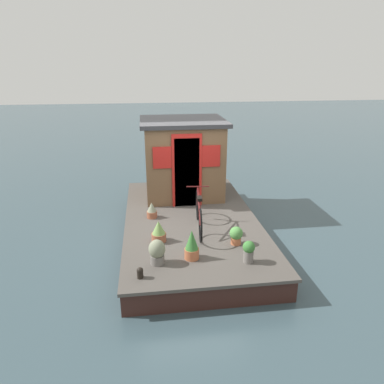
{
  "coord_description": "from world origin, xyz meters",
  "views": [
    {
      "loc": [
        -7.36,
        0.95,
        3.82
      ],
      "look_at": [
        -0.2,
        0.0,
        1.18
      ],
      "focal_mm": 33.05,
      "sensor_mm": 36.0,
      "label": 1
    }
  ],
  "objects_px": {
    "potted_plant_sage": "(159,232)",
    "mooring_bollard": "(140,272)",
    "houseboat_cabin": "(183,158)",
    "potted_plant_geranium": "(152,210)",
    "potted_plant_mint": "(236,235)",
    "potted_plant_thyme": "(249,251)",
    "potted_plant_lavender": "(192,245)",
    "bicycle": "(199,213)",
    "potted_plant_basil": "(157,252)"
  },
  "relations": [
    {
      "from": "houseboat_cabin",
      "to": "potted_plant_mint",
      "type": "height_order",
      "value": "houseboat_cabin"
    },
    {
      "from": "bicycle",
      "to": "potted_plant_basil",
      "type": "distance_m",
      "value": 1.58
    },
    {
      "from": "potted_plant_lavender",
      "to": "bicycle",
      "type": "bearing_deg",
      "value": -14.65
    },
    {
      "from": "potted_plant_geranium",
      "to": "mooring_bollard",
      "type": "xyz_separation_m",
      "value": [
        -2.42,
        0.26,
        -0.07
      ]
    },
    {
      "from": "potted_plant_lavender",
      "to": "potted_plant_basil",
      "type": "height_order",
      "value": "potted_plant_lavender"
    },
    {
      "from": "potted_plant_basil",
      "to": "potted_plant_sage",
      "type": "bearing_deg",
      "value": -4.42
    },
    {
      "from": "potted_plant_sage",
      "to": "potted_plant_lavender",
      "type": "bearing_deg",
      "value": -142.82
    },
    {
      "from": "houseboat_cabin",
      "to": "potted_plant_lavender",
      "type": "distance_m",
      "value": 3.47
    },
    {
      "from": "potted_plant_basil",
      "to": "potted_plant_lavender",
      "type": "bearing_deg",
      "value": -82.0
    },
    {
      "from": "potted_plant_thyme",
      "to": "potted_plant_geranium",
      "type": "height_order",
      "value": "potted_plant_thyme"
    },
    {
      "from": "potted_plant_sage",
      "to": "potted_plant_mint",
      "type": "relative_size",
      "value": 1.2
    },
    {
      "from": "potted_plant_sage",
      "to": "mooring_bollard",
      "type": "bearing_deg",
      "value": 163.77
    },
    {
      "from": "houseboat_cabin",
      "to": "potted_plant_geranium",
      "type": "bearing_deg",
      "value": 148.92
    },
    {
      "from": "mooring_bollard",
      "to": "potted_plant_basil",
      "type": "bearing_deg",
      "value": -35.49
    },
    {
      "from": "potted_plant_lavender",
      "to": "potted_plant_basil",
      "type": "relative_size",
      "value": 1.24
    },
    {
      "from": "potted_plant_thyme",
      "to": "potted_plant_mint",
      "type": "bearing_deg",
      "value": 4.26
    },
    {
      "from": "potted_plant_sage",
      "to": "potted_plant_basil",
      "type": "xyz_separation_m",
      "value": [
        -0.83,
        0.06,
        0.03
      ]
    },
    {
      "from": "potted_plant_basil",
      "to": "potted_plant_thyme",
      "type": "bearing_deg",
      "value": -96.06
    },
    {
      "from": "bicycle",
      "to": "potted_plant_thyme",
      "type": "bearing_deg",
      "value": -154.87
    },
    {
      "from": "potted_plant_mint",
      "to": "potted_plant_sage",
      "type": "bearing_deg",
      "value": 78.08
    },
    {
      "from": "bicycle",
      "to": "houseboat_cabin",
      "type": "bearing_deg",
      "value": 2.39
    },
    {
      "from": "potted_plant_thyme",
      "to": "houseboat_cabin",
      "type": "bearing_deg",
      "value": 11.86
    },
    {
      "from": "potted_plant_sage",
      "to": "potted_plant_geranium",
      "type": "xyz_separation_m",
      "value": [
        1.17,
        0.11,
        -0.03
      ]
    },
    {
      "from": "potted_plant_geranium",
      "to": "potted_plant_mint",
      "type": "bearing_deg",
      "value": -132.97
    },
    {
      "from": "potted_plant_basil",
      "to": "mooring_bollard",
      "type": "relative_size",
      "value": 2.34
    },
    {
      "from": "potted_plant_sage",
      "to": "potted_plant_basil",
      "type": "distance_m",
      "value": 0.83
    },
    {
      "from": "potted_plant_mint",
      "to": "potted_plant_basil",
      "type": "height_order",
      "value": "potted_plant_basil"
    },
    {
      "from": "bicycle",
      "to": "potted_plant_basil",
      "type": "relative_size",
      "value": 3.83
    },
    {
      "from": "potted_plant_basil",
      "to": "mooring_bollard",
      "type": "bearing_deg",
      "value": 144.51
    },
    {
      "from": "potted_plant_mint",
      "to": "potted_plant_geranium",
      "type": "height_order",
      "value": "potted_plant_geranium"
    },
    {
      "from": "potted_plant_geranium",
      "to": "mooring_bollard",
      "type": "relative_size",
      "value": 1.89
    },
    {
      "from": "potted_plant_mint",
      "to": "mooring_bollard",
      "type": "relative_size",
      "value": 1.86
    },
    {
      "from": "potted_plant_sage",
      "to": "potted_plant_basil",
      "type": "height_order",
      "value": "potted_plant_basil"
    },
    {
      "from": "potted_plant_thyme",
      "to": "potted_plant_geranium",
      "type": "xyz_separation_m",
      "value": [
        2.17,
        1.65,
        -0.05
      ]
    },
    {
      "from": "houseboat_cabin",
      "to": "bicycle",
      "type": "height_order",
      "value": "houseboat_cabin"
    },
    {
      "from": "houseboat_cabin",
      "to": "potted_plant_thyme",
      "type": "height_order",
      "value": "houseboat_cabin"
    },
    {
      "from": "potted_plant_mint",
      "to": "potted_plant_lavender",
      "type": "bearing_deg",
      "value": 114.65
    },
    {
      "from": "potted_plant_thyme",
      "to": "potted_plant_lavender",
      "type": "relative_size",
      "value": 0.73
    },
    {
      "from": "potted_plant_mint",
      "to": "potted_plant_basil",
      "type": "bearing_deg",
      "value": 108.3
    },
    {
      "from": "potted_plant_geranium",
      "to": "mooring_bollard",
      "type": "height_order",
      "value": "potted_plant_geranium"
    },
    {
      "from": "potted_plant_thyme",
      "to": "potted_plant_lavender",
      "type": "xyz_separation_m",
      "value": [
        0.26,
        0.98,
        0.05
      ]
    },
    {
      "from": "potted_plant_thyme",
      "to": "mooring_bollard",
      "type": "xyz_separation_m",
      "value": [
        -0.25,
        1.9,
        -0.12
      ]
    },
    {
      "from": "potted_plant_sage",
      "to": "potted_plant_geranium",
      "type": "bearing_deg",
      "value": 5.17
    },
    {
      "from": "houseboat_cabin",
      "to": "bicycle",
      "type": "distance_m",
      "value": 2.3
    },
    {
      "from": "potted_plant_sage",
      "to": "potted_plant_lavender",
      "type": "relative_size",
      "value": 0.77
    },
    {
      "from": "houseboat_cabin",
      "to": "potted_plant_lavender",
      "type": "xyz_separation_m",
      "value": [
        -3.38,
        0.22,
        -0.74
      ]
    },
    {
      "from": "houseboat_cabin",
      "to": "mooring_bollard",
      "type": "relative_size",
      "value": 11.0
    },
    {
      "from": "houseboat_cabin",
      "to": "potted_plant_mint",
      "type": "relative_size",
      "value": 5.91
    },
    {
      "from": "potted_plant_thyme",
      "to": "mooring_bollard",
      "type": "relative_size",
      "value": 2.1
    },
    {
      "from": "potted_plant_basil",
      "to": "bicycle",
      "type": "bearing_deg",
      "value": -36.46
    }
  ]
}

